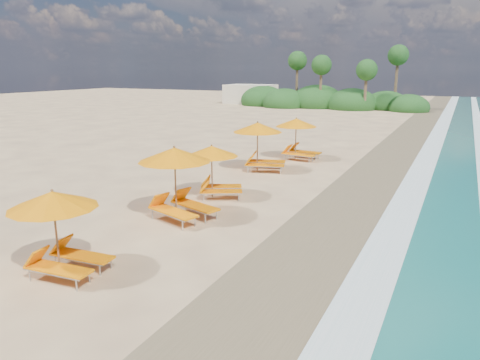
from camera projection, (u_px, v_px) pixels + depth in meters
name	position (u px, v px, depth m)	size (l,w,h in m)	color
ground	(240.00, 211.00, 16.88)	(160.00, 160.00, 0.00)	#DCB781
wet_sand	(346.00, 227.00, 15.15)	(4.00, 160.00, 0.01)	olive
surf_foam	(432.00, 240.00, 13.98)	(4.00, 160.00, 0.01)	white
station_1	(61.00, 227.00, 11.43)	(2.59, 2.43, 2.28)	olive
station_2	(179.00, 178.00, 15.73)	(3.29, 3.21, 2.61)	olive
station_3	(216.00, 168.00, 18.45)	(2.94, 2.94, 2.21)	olive
station_4	(261.00, 143.00, 23.22)	(3.27, 3.19, 2.58)	olive
station_5	(299.00, 136.00, 26.15)	(2.80, 2.63, 2.45)	olive
treeline	(324.00, 100.00, 60.48)	(25.80, 8.80, 9.74)	#163D14
beach_building	(251.00, 94.00, 67.74)	(7.00, 5.00, 2.80)	beige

